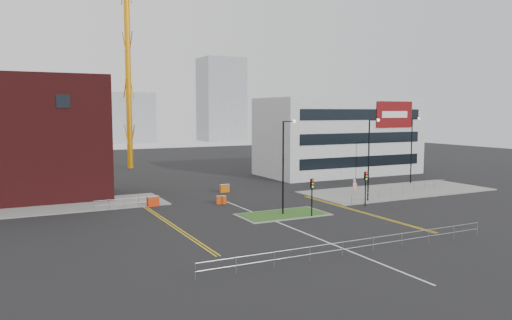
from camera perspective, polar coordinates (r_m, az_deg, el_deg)
The scene contains 27 objects.
ground at distance 40.76m, azimuth 6.29°, elevation -8.58°, with size 200.00×200.00×0.00m, color black.
pavement_left at distance 55.97m, azimuth -24.78°, elevation -5.12°, with size 28.00×8.00×0.12m, color slate.
pavement_right at distance 64.96m, azimuth 15.87°, elevation -3.40°, with size 24.00×10.00×0.12m, color slate.
island_kerb at distance 48.42m, azimuth 3.08°, elevation -6.24°, with size 8.60×4.60×0.08m, color slate.
grass_island at distance 48.41m, azimuth 3.08°, elevation -6.22°, with size 8.00×4.00×0.12m, color #2A501A.
office_block at distance 80.74m, azimuth 9.42°, elevation 2.69°, with size 25.00×12.20×12.00m.
tower_crane at distance 92.54m, azimuth -10.99°, elevation 16.99°, with size 52.39×10.08×41.45m.
streetlamp_island at distance 47.72m, azimuth 3.34°, elevation 0.11°, with size 1.46×0.36×9.18m.
streetlamp_right_near at distance 56.24m, azimuth 12.94°, elevation 0.80°, with size 1.46×0.36×9.18m.
streetlamp_right_far at distance 71.53m, azimuth 17.48°, elevation 1.67°, with size 1.46×0.36×9.18m.
traffic_light_island at distance 47.30m, azimuth 6.43°, elevation -3.44°, with size 0.28×0.33×3.65m.
traffic_light_right at distance 53.59m, azimuth 12.43°, elevation -2.48°, with size 0.28×0.33×3.65m.
railing_front at distance 35.85m, azimuth 11.61°, elevation -9.34°, with size 24.05×0.05×1.10m.
railing_left at distance 52.97m, azimuth -14.84°, elevation -4.62°, with size 6.05×0.05×1.10m.
railing_right at distance 62.03m, azimuth 16.43°, elevation -3.16°, with size 19.05×5.05×1.10m.
centre_line at distance 42.40m, azimuth 4.80°, elevation -8.01°, with size 0.15×30.00×0.01m, color silver.
yellow_left_a at distance 45.97m, azimuth -10.26°, elevation -7.01°, with size 0.12×24.00×0.01m, color gold.
yellow_left_b at distance 46.06m, azimuth -9.90°, elevation -6.98°, with size 0.12×24.00×0.01m, color gold.
yellow_right_a at distance 50.95m, azimuth 11.59°, elevation -5.80°, with size 0.12×20.00×0.01m, color gold.
yellow_right_b at distance 51.13m, azimuth 11.85°, elevation -5.76°, with size 0.12×20.00×0.01m, color gold.
skyline_b at distance 166.13m, azimuth -15.88°, elevation 4.67°, with size 24.00×12.00×16.00m, color gray.
skyline_c at distance 171.60m, azimuth -3.98°, elevation 6.89°, with size 14.00×12.00×28.00m, color gray.
skyline_d at distance 173.65m, azimuth -22.35°, elevation 3.83°, with size 30.00×12.00×12.00m, color gray.
pedestrian at distance 60.35m, azimuth 11.21°, elevation -3.09°, with size 0.71×0.47×1.96m, color pink.
barrier_left at distance 53.69m, azimuth -11.70°, elevation -4.60°, with size 1.32×0.65×1.06m.
barrier_mid at distance 54.06m, azimuth -3.97°, elevation -4.53°, with size 1.11×0.60×0.89m.
barrier_right at distance 61.76m, azimuth -3.61°, elevation -3.21°, with size 1.20×0.44×1.00m.
Camera 1 is at (-21.66, -33.07, 9.92)m, focal length 35.00 mm.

